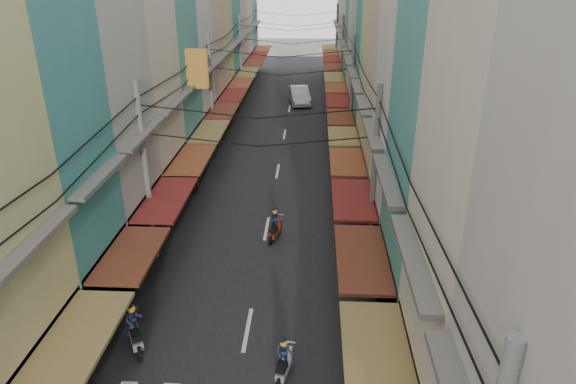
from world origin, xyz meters
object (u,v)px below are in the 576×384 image
(bicycle, at_px, (429,295))
(market_umbrella, at_px, (430,299))
(traffic_sign, at_px, (412,302))
(white_car, at_px, (299,103))

(bicycle, bearing_deg, market_umbrella, 149.16)
(market_umbrella, xyz_separation_m, traffic_sign, (-0.49, 0.38, -0.41))
(white_car, height_order, traffic_sign, traffic_sign)
(white_car, xyz_separation_m, market_umbrella, (5.44, -34.93, 2.25))
(white_car, bearing_deg, traffic_sign, -90.91)
(white_car, relative_size, bicycle, 3.66)
(market_umbrella, distance_m, traffic_sign, 0.75)
(bicycle, relative_size, traffic_sign, 0.61)
(bicycle, relative_size, market_umbrella, 0.61)
(white_car, height_order, market_umbrella, market_umbrella)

